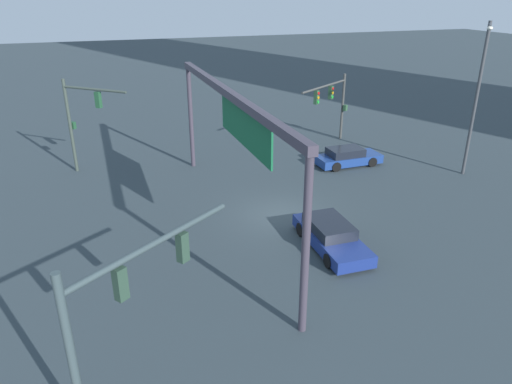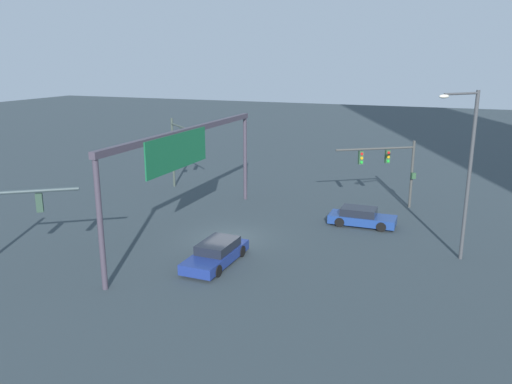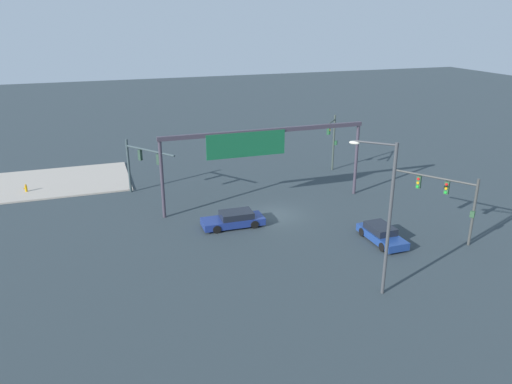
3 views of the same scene
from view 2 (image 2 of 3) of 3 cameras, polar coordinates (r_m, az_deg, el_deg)
ground_plane at (r=31.93m, az=-2.84°, el=-5.16°), size 191.54×191.54×0.00m
traffic_signal_opposite_side at (r=43.51m, az=-8.84°, el=5.31°), size 3.45×3.53×5.91m
traffic_signal_cross_street at (r=38.46m, az=14.77°, el=3.17°), size 3.50×5.36×5.02m
streetlamp_curved_arm at (r=29.32m, az=22.35°, el=2.73°), size 2.10×1.99×9.24m
overhead_sign_gantry at (r=31.28m, az=-7.73°, el=4.80°), size 17.95×0.43×6.74m
sedan_car_approaching at (r=34.82m, az=11.63°, el=-2.76°), size 1.87×4.37×1.21m
sedan_car_waiting_far at (r=28.05m, az=-4.44°, el=-6.81°), size 4.87×2.01×1.21m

